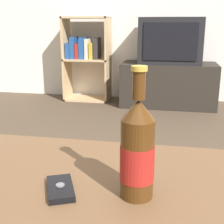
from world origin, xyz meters
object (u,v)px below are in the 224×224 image
object	(u,v)px
television	(170,41)
bookshelf	(86,55)
beer_bottle	(137,151)
cell_phone	(61,188)
tv_stand	(168,84)

from	to	relation	value
television	bookshelf	world-z (taller)	bookshelf
beer_bottle	cell_phone	bearing A→B (deg)	-175.84
bookshelf	beer_bottle	size ratio (longest dim) A/B	3.26
television	bookshelf	bearing A→B (deg)	173.76
tv_stand	bookshelf	bearing A→B (deg)	174.00
tv_stand	bookshelf	size ratio (longest dim) A/B	1.06
bookshelf	cell_phone	bearing A→B (deg)	-75.68
beer_bottle	television	bearing A→B (deg)	89.16
cell_phone	beer_bottle	bearing A→B (deg)	-20.09
tv_stand	cell_phone	distance (m)	2.73
television	beer_bottle	world-z (taller)	television
television	cell_phone	world-z (taller)	television
bookshelf	beer_bottle	distance (m)	2.93
beer_bottle	cell_phone	distance (m)	0.19
tv_stand	cell_phone	size ratio (longest dim) A/B	8.00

